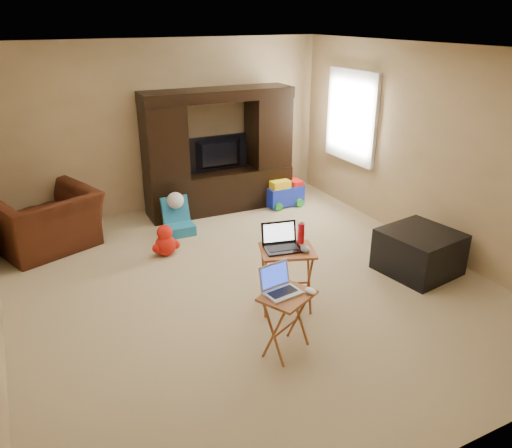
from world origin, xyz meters
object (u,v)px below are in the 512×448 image
tray_table_right (287,280)px  mouse_left (310,291)px  water_bottle (301,233)px  tray_table_left (287,323)px  television (220,154)px  ottoman (419,252)px  entertainment_center (219,151)px  mouse_right (305,249)px  recliner (47,222)px  child_rocker (179,217)px  push_toy (284,192)px  laptop_left (283,282)px  plush_toy (165,240)px  laptop_right (283,238)px

tray_table_right → mouse_left: bearing=-84.0°
tray_table_right → water_bottle: bearing=41.1°
tray_table_left → television: bearing=50.6°
water_bottle → ottoman: bearing=-2.2°
entertainment_center → water_bottle: bearing=-94.6°
entertainment_center → television: bearing=-88.2°
mouse_left → water_bottle: 0.85m
entertainment_center → mouse_right: bearing=-95.4°
recliner → child_rocker: size_ratio=2.34×
television → tray_table_right: 3.01m
television → water_bottle: bearing=83.8°
tray_table_right → mouse_left: (-0.16, -0.67, 0.27)m
child_rocker → entertainment_center: bearing=37.9°
child_rocker → tray_table_right: 2.35m
television → water_bottle: 2.85m
push_toy → mouse_right: 3.09m
push_toy → ottoman: 2.63m
child_rocker → tray_table_left: 2.92m
laptop_left → mouse_right: bearing=33.7°
television → laptop_left: 3.60m
entertainment_center → mouse_left: 3.70m
child_rocker → ottoman: bearing=-45.0°
child_rocker → television: bearing=35.9°
ottoman → tray_table_left: bearing=-163.8°
tray_table_left → push_toy: bearing=35.1°
mouse_left → recliner: bearing=119.4°
television → push_toy: television is taller
entertainment_center → mouse_left: size_ratio=18.77×
entertainment_center → mouse_right: (-0.39, -3.08, -0.21)m
entertainment_center → laptop_left: 3.65m
ottoman → mouse_left: size_ratio=6.57×
television → recliner: bearing=7.2°
push_toy → child_rocker: bearing=-172.8°
ottoman → mouse_left: (-1.95, -0.69, 0.36)m
mouse_right → television: bearing=82.6°
child_rocker → recliner: bearing=172.3°
plush_toy → tray_table_left: bearing=-80.9°
television → tray_table_left: size_ratio=1.58×
mouse_left → tray_table_left: bearing=159.5°
tray_table_left → tray_table_right: 0.70m
laptop_left → laptop_right: bearing=52.4°
laptop_right → laptop_left: bearing=-107.6°
child_rocker → water_bottle: bearing=-74.1°
ottoman → plush_toy: bearing=145.2°
tray_table_right → water_bottle: (0.20, 0.08, 0.44)m
recliner → push_toy: size_ratio=1.96×
child_rocker → water_bottle: size_ratio=2.39×
entertainment_center → recliner: bearing=-170.2°
plush_toy → laptop_left: size_ratio=1.33×
child_rocker → tray_table_left: (0.01, -2.92, 0.04)m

